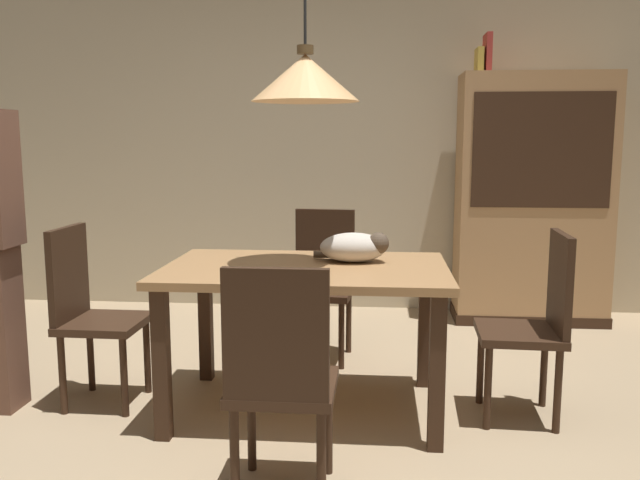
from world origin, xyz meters
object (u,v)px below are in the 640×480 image
object	(u,v)px
hutch_bookcase	(532,204)
book_red_tall	(487,54)
chair_right_side	(536,318)
cat_sleeping	(355,247)
chair_near_front	(280,374)
pendant_lamp	(305,77)
book_yellow_short	(479,61)
chair_left_side	(89,308)
dining_table	(306,286)
chair_far_back	(322,277)

from	to	relation	value
hutch_bookcase	book_red_tall	xyz separation A→B (m)	(-0.37, 0.00, 1.10)
chair_right_side	cat_sleeping	size ratio (longest dim) A/B	2.38
chair_near_front	hutch_bookcase	bearing A→B (deg)	61.10
chair_near_front	pendant_lamp	distance (m)	1.45
chair_near_front	book_yellow_short	distance (m)	3.26
book_yellow_short	pendant_lamp	bearing A→B (deg)	-120.21
chair_right_side	book_yellow_short	bearing A→B (deg)	91.62
chair_left_side	cat_sleeping	size ratio (longest dim) A/B	2.38
pendant_lamp	book_yellow_short	size ratio (longest dim) A/B	6.50
dining_table	hutch_bookcase	xyz separation A→B (m)	(1.50, 1.85, 0.24)
chair_near_front	cat_sleeping	distance (m)	1.08
cat_sleeping	pendant_lamp	distance (m)	0.88
hutch_bookcase	pendant_lamp	bearing A→B (deg)	-129.16
pendant_lamp	hutch_bookcase	bearing A→B (deg)	50.84
hutch_bookcase	book_yellow_short	world-z (taller)	book_yellow_short
cat_sleeping	pendant_lamp	size ratio (longest dim) A/B	0.30
pendant_lamp	chair_right_side	bearing A→B (deg)	-0.17
chair_far_back	cat_sleeping	world-z (taller)	chair_far_back
chair_right_side	hutch_bookcase	world-z (taller)	hutch_bookcase
chair_far_back	book_red_tall	distance (m)	2.10
chair_near_front	chair_right_side	world-z (taller)	same
book_yellow_short	chair_near_front	bearing A→B (deg)	-111.54
chair_near_front	book_red_tall	world-z (taller)	book_red_tall
chair_near_front	hutch_bookcase	world-z (taller)	hutch_bookcase
chair_left_side	hutch_bookcase	bearing A→B (deg)	35.03
chair_near_front	book_red_tall	xyz separation A→B (m)	(1.13, 2.73, 1.48)
dining_table	chair_far_back	distance (m)	0.89
chair_right_side	hutch_bookcase	size ratio (longest dim) A/B	0.50
chair_right_side	cat_sleeping	xyz separation A→B (m)	(-0.89, 0.13, 0.32)
pendant_lamp	chair_left_side	bearing A→B (deg)	179.95
chair_near_front	book_yellow_short	xyz separation A→B (m)	(1.08, 2.73, 1.43)
chair_right_side	hutch_bookcase	distance (m)	1.92
cat_sleeping	book_red_tall	xyz separation A→B (m)	(0.89, 1.72, 1.16)
chair_near_front	book_yellow_short	bearing A→B (deg)	68.46
cat_sleeping	hutch_bookcase	distance (m)	2.13
book_yellow_short	chair_left_side	bearing A→B (deg)	-140.04
chair_near_front	cat_sleeping	bearing A→B (deg)	76.57
dining_table	chair_left_side	size ratio (longest dim) A/B	1.51
dining_table	chair_right_side	world-z (taller)	chair_right_side
cat_sleeping	pendant_lamp	bearing A→B (deg)	-151.70
chair_near_front	chair_far_back	xyz separation A→B (m)	(0.01, 1.76, 0.00)
chair_left_side	dining_table	bearing A→B (deg)	-0.05
dining_table	chair_far_back	size ratio (longest dim) A/B	1.51
chair_near_front	pendant_lamp	xyz separation A→B (m)	(0.00, 0.88, 1.15)
chair_left_side	book_yellow_short	world-z (taller)	book_yellow_short
book_red_tall	cat_sleeping	bearing A→B (deg)	-117.45
book_red_tall	hutch_bookcase	bearing A→B (deg)	-0.23
chair_left_side	chair_right_side	size ratio (longest dim) A/B	1.00
chair_right_side	pendant_lamp	bearing A→B (deg)	179.83
chair_right_side	cat_sleeping	distance (m)	0.95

